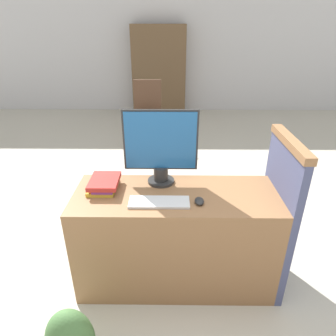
% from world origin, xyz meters
% --- Properties ---
extents(ground_plane, '(20.00, 20.00, 0.00)m').
position_xyz_m(ground_plane, '(0.00, 0.00, 0.00)').
color(ground_plane, '#BCB7A8').
extents(wall_back, '(12.00, 0.06, 2.80)m').
position_xyz_m(wall_back, '(0.00, 5.28, 1.40)').
color(wall_back, silver).
rests_on(wall_back, ground_plane).
extents(desk, '(1.41, 0.55, 0.76)m').
position_xyz_m(desk, '(0.00, 0.28, 0.38)').
color(desk, '#8C603D').
rests_on(desk, ground_plane).
extents(carrel_divider, '(0.07, 0.61, 1.15)m').
position_xyz_m(carrel_divider, '(0.73, 0.30, 0.59)').
color(carrel_divider, '#474C70').
rests_on(carrel_divider, ground_plane).
extents(monitor, '(0.52, 0.19, 0.54)m').
position_xyz_m(monitor, '(-0.11, 0.44, 1.03)').
color(monitor, '#282828').
rests_on(monitor, desk).
extents(keyboard, '(0.39, 0.14, 0.02)m').
position_xyz_m(keyboard, '(-0.11, 0.16, 0.77)').
color(keyboard, silver).
rests_on(keyboard, desk).
extents(mouse, '(0.06, 0.09, 0.03)m').
position_xyz_m(mouse, '(0.15, 0.16, 0.77)').
color(mouse, '#262626').
rests_on(mouse, desk).
extents(book_stack, '(0.21, 0.27, 0.08)m').
position_xyz_m(book_stack, '(-0.50, 0.34, 0.80)').
color(book_stack, gold).
rests_on(book_stack, desk).
extents(far_chair, '(0.44, 0.44, 0.99)m').
position_xyz_m(far_chair, '(-0.42, 3.25, 0.54)').
color(far_chair, '#4C3323').
rests_on(far_chair, ground_plane).
extents(bookshelf_far, '(1.11, 0.32, 1.78)m').
position_xyz_m(bookshelf_far, '(-0.30, 5.04, 0.89)').
color(bookshelf_far, brown).
rests_on(bookshelf_far, ground_plane).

